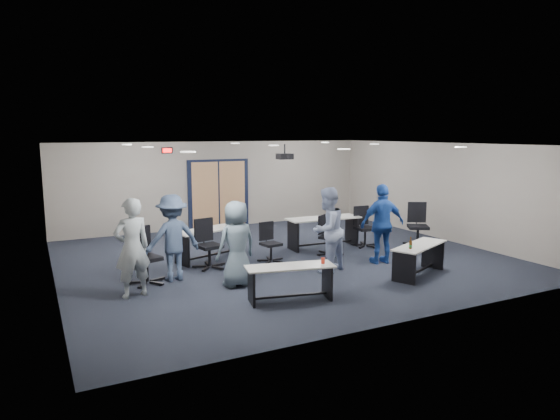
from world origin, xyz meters
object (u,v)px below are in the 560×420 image
chair_back_a (209,244)px  chair_back_d (365,227)px  table_front_right (419,254)px  table_back_left (210,238)px  person_navy (382,224)px  chair_back_c (330,235)px  person_gray (132,248)px  table_back_right (323,227)px  chair_loose_left (146,256)px  table_front_left (290,277)px  chair_back_b (271,242)px  person_plaid (237,244)px  person_lightblue (327,230)px  chair_loose_right (418,225)px  person_back (172,238)px

chair_back_a → chair_back_d: 4.35m
table_front_right → chair_back_d: (0.61, 2.71, 0.07)m
table_back_left → chair_back_d: size_ratio=1.81×
chair_back_a → person_navy: person_navy is taller
table_back_left → chair_back_c: 2.89m
person_gray → person_navy: same height
table_front_right → table_back_right: size_ratio=0.86×
chair_back_d → chair_loose_left: 5.88m
chair_back_a → chair_back_c: size_ratio=1.12×
table_front_left → table_back_right: 4.28m
table_back_right → chair_back_a: 3.36m
chair_back_b → person_plaid: bearing=-144.2°
chair_back_d → person_lightblue: bearing=-140.3°
table_front_right → person_gray: (-5.61, 1.29, 0.46)m
table_back_right → chair_loose_right: 2.50m
table_front_left → chair_loose_right: 5.48m
person_navy → chair_back_c: bearing=-52.5°
chair_back_d → chair_back_a: bearing=-173.6°
table_front_right → person_plaid: 3.85m
table_front_right → table_back_right: table_front_right is taller
person_plaid → person_lightblue: 2.13m
chair_back_a → chair_back_b: chair_back_a is taller
chair_back_c → person_lightblue: 1.52m
table_front_right → table_front_left: bearing=159.4°
table_back_right → person_lightblue: bearing=-116.9°
chair_back_d → person_plaid: (-4.28, -1.65, 0.32)m
chair_loose_right → person_gray: (-7.45, -0.78, 0.34)m
chair_back_b → person_back: person_back is taller
chair_loose_left → chair_loose_right: size_ratio=0.98×
table_front_left → person_navy: person_navy is taller
chair_loose_right → person_plaid: person_plaid is taller
table_front_right → chair_loose_right: chair_loose_right is taller
table_front_right → chair_back_c: (-0.72, 2.35, 0.03)m
chair_loose_left → table_front_right: bearing=-39.0°
table_back_left → person_lightblue: (1.90, -2.13, 0.41)m
table_front_right → chair_loose_right: size_ratio=1.47×
chair_back_c → person_navy: bearing=-94.3°
chair_loose_left → chair_back_d: bearing=-11.1°
person_gray → person_navy: 5.55m
chair_back_a → chair_loose_left: (-1.49, -0.55, 0.02)m
person_gray → person_navy: size_ratio=1.00×
chair_back_c → chair_back_d: (1.33, 0.36, 0.04)m
person_gray → chair_loose_right: bearing=174.4°
chair_back_d → person_back: 5.36m
chair_loose_left → table_front_left: bearing=-64.4°
table_back_left → table_back_right: 3.03m
table_front_left → table_back_left: 3.48m
table_back_left → chair_back_a: (-0.29, -0.75, 0.04)m
chair_back_c → person_back: bearing=151.7°
chair_loose_right → person_gray: 7.50m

